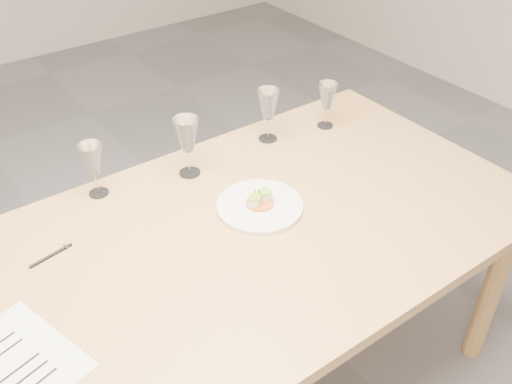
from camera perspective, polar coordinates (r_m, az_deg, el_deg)
dining_table at (r=1.63m, az=-9.86°, el=-9.57°), size 2.40×1.00×0.75m
dinner_plate at (r=1.77m, az=0.40°, el=-1.31°), size 0.27×0.27×0.07m
recipe_sheet at (r=1.47m, az=-23.20°, el=-15.57°), size 0.32×0.37×0.00m
ballpoint_pen at (r=1.70m, az=-19.80°, el=-5.97°), size 0.13×0.04×0.01m
wine_glass_1 at (r=1.83m, az=-16.06°, el=3.08°), size 0.07×0.07×0.18m
wine_glass_2 at (r=1.86m, az=-6.94°, el=5.59°), size 0.08×0.08×0.21m
wine_glass_3 at (r=2.05m, az=1.23°, el=8.66°), size 0.08×0.08×0.20m
wine_glass_4 at (r=2.16m, az=7.14°, el=9.43°), size 0.07×0.07×0.18m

